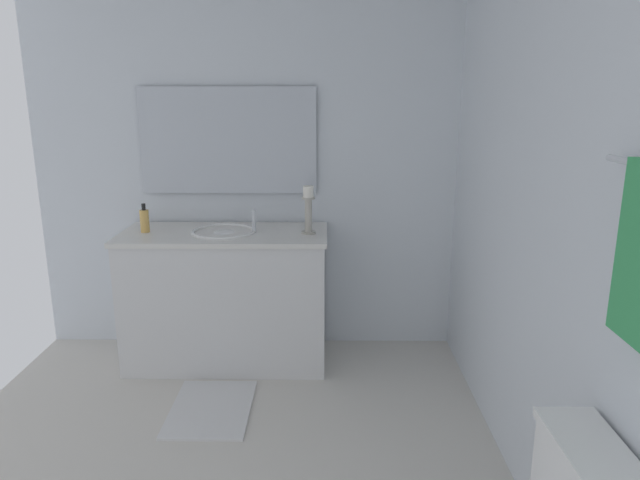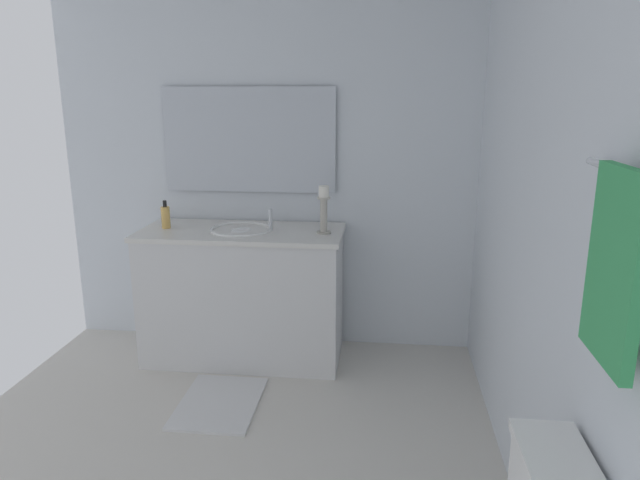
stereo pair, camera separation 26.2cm
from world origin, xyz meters
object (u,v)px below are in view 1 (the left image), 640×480
object	(u,v)px
sink_basin	(224,238)
mirror	(228,141)
candle_holder_tall	(308,209)
bath_mat	(211,408)
vanity_cabinet	(227,297)
soap_bottle	(145,220)

from	to	relation	value
sink_basin	mirror	size ratio (longest dim) A/B	0.35
candle_holder_tall	bath_mat	size ratio (longest dim) A/B	0.49
vanity_cabinet	bath_mat	world-z (taller)	vanity_cabinet
sink_basin	soap_bottle	size ratio (longest dim) A/B	2.23
mirror	soap_bottle	xyz separation A→B (m)	(0.28, -0.49, -0.47)
candle_holder_tall	soap_bottle	bearing A→B (deg)	-91.21
mirror	soap_bottle	size ratio (longest dim) A/B	6.38
vanity_cabinet	candle_holder_tall	bearing A→B (deg)	87.53
soap_bottle	bath_mat	xyz separation A→B (m)	(0.62, 0.49, -0.93)
sink_basin	candle_holder_tall	world-z (taller)	candle_holder_tall
candle_holder_tall	sink_basin	bearing A→B (deg)	-92.47
mirror	candle_holder_tall	xyz separation A→B (m)	(0.30, 0.53, -0.39)
mirror	candle_holder_tall	distance (m)	0.72
candle_holder_tall	soap_bottle	world-z (taller)	candle_holder_tall
sink_basin	soap_bottle	distance (m)	0.51
vanity_cabinet	candle_holder_tall	distance (m)	0.79
sink_basin	mirror	world-z (taller)	mirror
sink_basin	bath_mat	xyz separation A→B (m)	(0.62, -0.00, -0.82)
vanity_cabinet	candle_holder_tall	size ratio (longest dim) A/B	4.40
mirror	soap_bottle	bearing A→B (deg)	-60.24
mirror	candle_holder_tall	world-z (taller)	mirror
mirror	bath_mat	world-z (taller)	mirror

